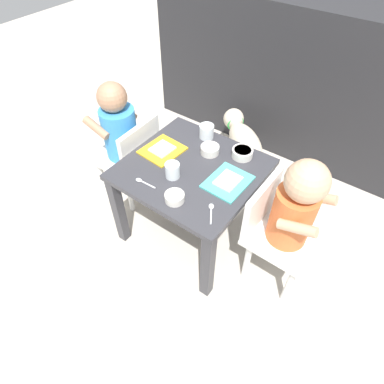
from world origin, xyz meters
name	(u,v)px	position (x,y,z in m)	size (l,w,h in m)	color
ground_plane	(192,229)	(0.00, 0.00, 0.00)	(7.00, 7.00, 0.00)	beige
kitchen_cabinet_back	(290,78)	(0.00, 0.99, 0.43)	(1.72, 0.35, 0.87)	#232326
dining_table	(192,180)	(0.00, 0.00, 0.36)	(0.57, 0.54, 0.44)	#333338
seated_child_left	(122,133)	(-0.44, 0.02, 0.42)	(0.29, 0.29, 0.67)	white
seated_child_right	(291,211)	(0.44, 0.03, 0.43)	(0.28, 0.28, 0.68)	white
dog	(243,139)	(-0.06, 0.60, 0.19)	(0.40, 0.35, 0.29)	beige
food_tray_left	(162,150)	(-0.17, 0.01, 0.44)	(0.17, 0.19, 0.02)	gold
food_tray_right	(228,182)	(0.17, 0.01, 0.44)	(0.16, 0.19, 0.02)	#4CC6BC
water_cup_left	(207,132)	(-0.07, 0.21, 0.47)	(0.07, 0.07, 0.06)	white
water_cup_right	(173,171)	(-0.03, -0.09, 0.47)	(0.06, 0.06, 0.07)	white
cereal_bowl_left_side	(175,197)	(0.06, -0.19, 0.46)	(0.08, 0.08, 0.03)	silver
veggie_bowl_near	(242,153)	(0.14, 0.19, 0.46)	(0.09, 0.09, 0.04)	silver
veggie_bowl_far	(210,149)	(0.01, 0.12, 0.46)	(0.08, 0.08, 0.04)	silver
spoon_by_left_tray	(144,182)	(-0.10, -0.19, 0.44)	(0.10, 0.02, 0.01)	silver
spoon_by_right_tray	(211,211)	(0.20, -0.16, 0.44)	(0.06, 0.09, 0.01)	silver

